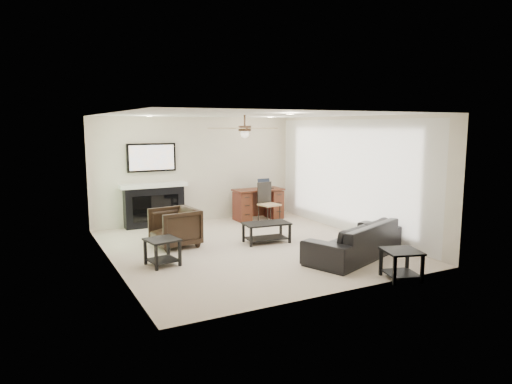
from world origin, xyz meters
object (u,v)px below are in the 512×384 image
Objects in this scene: coffee_table at (266,233)px; fireplace_unit at (154,185)px; desk at (258,204)px; armchair at (175,227)px; sofa at (355,239)px.

fireplace_unit is at bearing 128.16° from coffee_table.
fireplace_unit is at bearing 171.08° from desk.
sofa is at bearing 44.22° from armchair.
sofa is 1.84m from coffee_table.
desk is at bearing 71.86° from coffee_table.
armchair is 3.03m from desk.
desk is at bearing -8.92° from fireplace_unit.
armchair is 2.01m from fireplace_unit.
fireplace_unit is (-1.57, 2.47, 0.75)m from coffee_table.
desk is at bearing -111.10° from sofa.
coffee_table is 2.28m from desk.
coffee_table is (1.70, -0.55, -0.17)m from armchair.
armchair is at bearing -93.86° from fireplace_unit.
coffee_table is at bearing -81.50° from sofa.
armchair is 1.80m from coffee_table.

